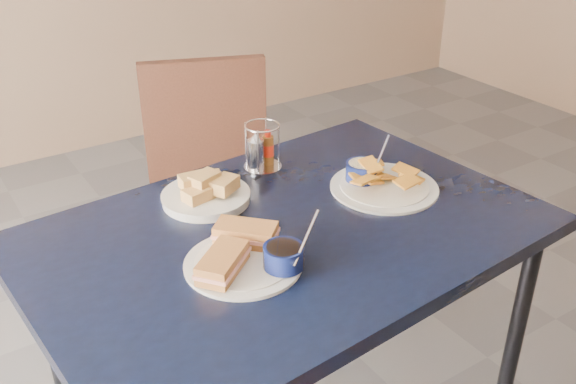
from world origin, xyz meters
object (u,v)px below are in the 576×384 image
plantain_plate (377,181)px  bread_basket (206,193)px  chair_far (203,178)px  condiment_caddy (261,150)px  dining_table (287,249)px  sandwich_plate (247,254)px

plantain_plate → bread_basket: plantain_plate is taller
chair_far → condiment_caddy: 0.51m
dining_table → condiment_caddy: condiment_caddy is taller
condiment_caddy → bread_basket: bearing=-157.7°
dining_table → bread_basket: bearing=115.4°
sandwich_plate → condiment_caddy: 0.48m
dining_table → condiment_caddy: size_ratio=9.48×
bread_basket → plantain_plate: bearing=-23.2°
dining_table → bread_basket: bread_basket is taller
sandwich_plate → chair_far: bearing=70.9°
dining_table → condiment_caddy: 0.36m
dining_table → plantain_plate: 0.33m
sandwich_plate → bread_basket: size_ratio=1.32×
dining_table → bread_basket: size_ratio=5.66×
condiment_caddy → chair_far: bearing=88.6°
sandwich_plate → condiment_caddy: condiment_caddy is taller
plantain_plate → condiment_caddy: (-0.20, 0.27, 0.04)m
plantain_plate → dining_table: bearing=-172.8°
bread_basket → condiment_caddy: 0.24m
chair_far → condiment_caddy: bearing=-91.4°
plantain_plate → bread_basket: (-0.43, 0.18, 0.01)m
sandwich_plate → plantain_plate: bearing=14.4°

